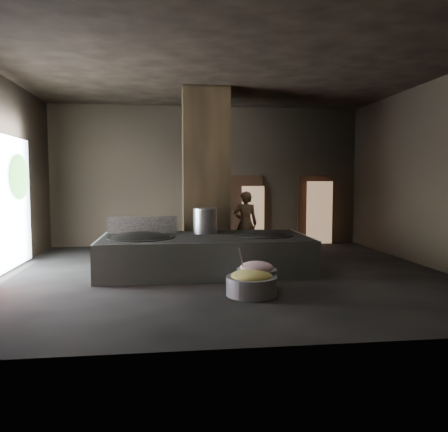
{
  "coord_description": "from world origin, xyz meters",
  "views": [
    {
      "loc": [
        -1.24,
        -9.77,
        2.11
      ],
      "look_at": [
        0.06,
        0.73,
        1.25
      ],
      "focal_mm": 35.0,
      "sensor_mm": 36.0,
      "label": 1
    }
  ],
  "objects": [
    {
      "name": "floor",
      "position": [
        0.0,
        0.0,
        -0.05
      ],
      "size": [
        10.0,
        9.0,
        0.1
      ],
      "primitive_type": "cube",
      "color": "black",
      "rests_on": "ground"
    },
    {
      "name": "ceiling",
      "position": [
        0.0,
        0.0,
        4.55
      ],
      "size": [
        10.0,
        9.0,
        0.1
      ],
      "primitive_type": "cube",
      "color": "black",
      "rests_on": "back_wall"
    },
    {
      "name": "back_wall",
      "position": [
        0.0,
        4.55,
        2.25
      ],
      "size": [
        10.0,
        0.1,
        4.5
      ],
      "primitive_type": "cube",
      "color": "black",
      "rests_on": "ground"
    },
    {
      "name": "front_wall",
      "position": [
        0.0,
        -4.55,
        2.25
      ],
      "size": [
        10.0,
        0.1,
        4.5
      ],
      "primitive_type": "cube",
      "color": "black",
      "rests_on": "ground"
    },
    {
      "name": "right_wall",
      "position": [
        5.05,
        0.0,
        2.25
      ],
      "size": [
        0.1,
        9.0,
        4.5
      ],
      "primitive_type": "cube",
      "color": "black",
      "rests_on": "ground"
    },
    {
      "name": "pillar",
      "position": [
        -0.3,
        1.9,
        2.25
      ],
      "size": [
        1.2,
        1.2,
        4.5
      ],
      "primitive_type": "cube",
      "color": "black",
      "rests_on": "ground"
    },
    {
      "name": "hearth_platform",
      "position": [
        -0.45,
        0.2,
        0.41
      ],
      "size": [
        4.78,
        2.3,
        0.83
      ],
      "primitive_type": "cube",
      "rotation": [
        0.0,
        0.0,
        0.01
      ],
      "color": "#9EAE9C",
      "rests_on": "ground"
    },
    {
      "name": "platform_cap",
      "position": [
        -0.45,
        0.2,
        0.82
      ],
      "size": [
        4.66,
        2.24,
        0.03
      ],
      "primitive_type": "cube",
      "color": "black",
      "rests_on": "hearth_platform"
    },
    {
      "name": "wok_left",
      "position": [
        -1.9,
        0.15,
        0.75
      ],
      "size": [
        1.5,
        1.5,
        0.41
      ],
      "primitive_type": "ellipsoid",
      "color": "black",
      "rests_on": "hearth_platform"
    },
    {
      "name": "wok_left_rim",
      "position": [
        -1.9,
        0.15,
        0.82
      ],
      "size": [
        1.53,
        1.53,
        0.05
      ],
      "primitive_type": "cylinder",
      "color": "black",
      "rests_on": "hearth_platform"
    },
    {
      "name": "wok_right",
      "position": [
        0.9,
        0.25,
        0.75
      ],
      "size": [
        1.4,
        1.4,
        0.39
      ],
      "primitive_type": "ellipsoid",
      "color": "black",
      "rests_on": "hearth_platform"
    },
    {
      "name": "wok_right_rim",
      "position": [
        0.9,
        0.25,
        0.82
      ],
      "size": [
        1.43,
        1.43,
        0.05
      ],
      "primitive_type": "cylinder",
      "color": "black",
      "rests_on": "hearth_platform"
    },
    {
      "name": "stock_pot",
      "position": [
        -0.4,
        0.75,
        1.13
      ],
      "size": [
        0.58,
        0.58,
        0.62
      ],
      "primitive_type": "cylinder",
      "color": "#9CA0A3",
      "rests_on": "hearth_platform"
    },
    {
      "name": "splash_guard",
      "position": [
        -1.9,
        0.95,
        1.03
      ],
      "size": [
        1.66,
        0.07,
        0.41
      ],
      "primitive_type": "cube",
      "rotation": [
        0.0,
        0.0,
        0.01
      ],
      "color": "black",
      "rests_on": "hearth_platform"
    },
    {
      "name": "cook",
      "position": [
        0.85,
        2.22,
        0.91
      ],
      "size": [
        0.72,
        0.52,
        1.82
      ],
      "primitive_type": "imported",
      "rotation": [
        0.0,
        0.0,
        3.0
      ],
      "color": "brown",
      "rests_on": "ground"
    },
    {
      "name": "veg_basin",
      "position": [
        0.24,
        -1.97,
        0.17
      ],
      "size": [
        1.02,
        1.02,
        0.35
      ],
      "primitive_type": "cylinder",
      "rotation": [
        0.0,
        0.0,
        -0.08
      ],
      "color": "gray",
      "rests_on": "ground"
    },
    {
      "name": "veg_fill",
      "position": [
        0.24,
        -1.97,
        0.35
      ],
      "size": [
        0.78,
        0.78,
        0.24
      ],
      "primitive_type": "ellipsoid",
      "color": "#8AA650",
      "rests_on": "veg_basin"
    },
    {
      "name": "ladle",
      "position": [
        0.09,
        -1.82,
        0.55
      ],
      "size": [
        0.21,
        0.34,
        0.67
      ],
      "primitive_type": "cylinder",
      "rotation": [
        0.49,
        0.0,
        -0.52
      ],
      "color": "#9CA0A3",
      "rests_on": "veg_basin"
    },
    {
      "name": "meat_basin",
      "position": [
        0.39,
        -1.69,
        0.21
      ],
      "size": [
        0.96,
        0.96,
        0.42
      ],
      "primitive_type": "cylinder",
      "rotation": [
        0.0,
        0.0,
        0.29
      ],
      "color": "gray",
      "rests_on": "ground"
    },
    {
      "name": "meat_fill",
      "position": [
        0.39,
        -1.69,
        0.45
      ],
      "size": [
        0.64,
        0.64,
        0.24
      ],
      "primitive_type": "ellipsoid",
      "color": "#B66D75",
      "rests_on": "meat_basin"
    },
    {
      "name": "doorway_near",
      "position": [
        1.2,
        4.45,
        1.1
      ],
      "size": [
        1.18,
        0.08,
        2.38
      ],
      "primitive_type": "cube",
      "color": "black",
      "rests_on": "ground"
    },
    {
      "name": "doorway_near_glow",
      "position": [
        1.47,
        4.35,
        1.05
      ],
      "size": [
        0.75,
        0.04,
        1.76
      ],
      "primitive_type": "cube",
      "color": "#8C6647",
      "rests_on": "ground"
    },
    {
      "name": "doorway_far",
      "position": [
        3.6,
        4.45,
        1.1
      ],
      "size": [
        1.18,
        0.08,
        2.38
      ],
      "primitive_type": "cube",
      "color": "black",
      "rests_on": "ground"
    },
    {
      "name": "doorway_far_glow",
      "position": [
        3.69,
        4.2,
        1.05
      ],
      "size": [
        0.88,
        0.04,
        2.07
      ],
      "primitive_type": "cube",
      "color": "#8C6647",
      "rests_on": "ground"
    },
    {
      "name": "tree_silhouette",
      "position": [
        -4.85,
        1.3,
        2.2
      ],
      "size": [
        0.28,
        1.1,
        1.1
      ],
      "primitive_type": "ellipsoid",
      "color": "#194714",
      "rests_on": "left_opening"
    }
  ]
}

